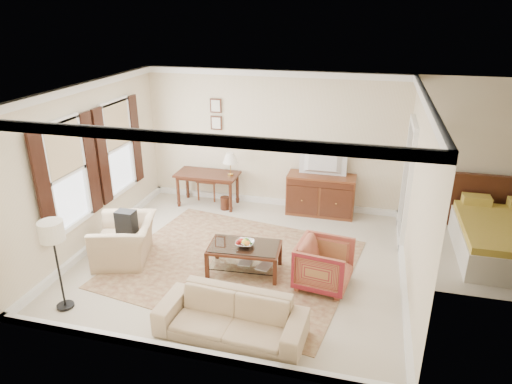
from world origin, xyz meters
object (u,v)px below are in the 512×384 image
at_px(tv, 323,154).
at_px(club_armchair, 124,234).
at_px(striped_armchair, 324,263).
at_px(sideboard, 321,195).
at_px(writing_desk, 208,178).
at_px(sofa, 231,311).
at_px(coffee_table, 244,251).

relative_size(tv, club_armchair, 0.84).
relative_size(tv, striped_armchair, 1.12).
height_order(sideboard, club_armchair, club_armchair).
distance_m(sideboard, tv, 0.89).
relative_size(writing_desk, sofa, 0.69).
distance_m(coffee_table, club_armchair, 2.10).
bearing_deg(writing_desk, striped_armchair, -41.95).
xyz_separation_m(club_armchair, sofa, (2.35, -1.45, -0.10)).
height_order(writing_desk, club_armchair, club_armchair).
height_order(tv, striped_armchair, tv).
height_order(sideboard, tv, tv).
xyz_separation_m(sideboard, coffee_table, (-0.92, -2.60, -0.05)).
xyz_separation_m(sideboard, club_armchair, (-3.02, -2.70, 0.05)).
height_order(sideboard, coffee_table, sideboard).
bearing_deg(sideboard, striped_armchair, -81.94).
distance_m(coffee_table, sofa, 1.58).
height_order(coffee_table, sofa, sofa).
distance_m(tv, sofa, 4.29).
height_order(striped_armchair, club_armchair, club_armchair).
xyz_separation_m(sideboard, striped_armchair, (0.38, -2.68, -0.02)).
bearing_deg(sofa, writing_desk, 117.37).
bearing_deg(writing_desk, tv, 2.78).
relative_size(coffee_table, club_armchair, 1.09).
distance_m(writing_desk, tv, 2.54).
bearing_deg(striped_armchair, tv, 15.94).
relative_size(club_armchair, sofa, 0.56).
height_order(tv, coffee_table, tv).
bearing_deg(writing_desk, sofa, -66.14).
bearing_deg(striped_armchair, coffee_table, 94.28).
bearing_deg(sofa, sideboard, 84.39).
xyz_separation_m(writing_desk, striped_armchair, (2.82, -2.54, -0.21)).
xyz_separation_m(writing_desk, tv, (2.44, 0.12, 0.69)).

